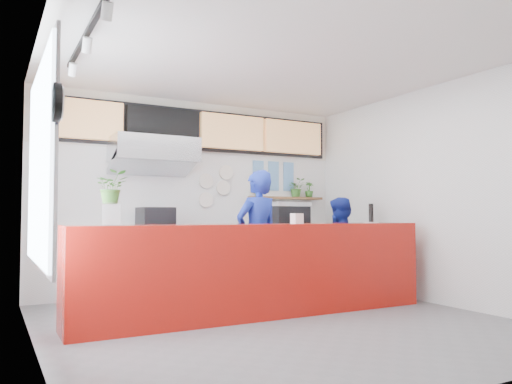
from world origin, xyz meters
name	(u,v)px	position (x,y,z in m)	size (l,w,h in m)	color
floor	(278,322)	(0.00, 0.00, 0.00)	(5.00, 5.00, 0.00)	slate
ceiling	(277,59)	(0.00, 0.00, 3.00)	(5.00, 5.00, 0.00)	silver
wall_back	(196,197)	(0.00, 2.50, 1.50)	(5.00, 5.00, 0.00)	white
wall_left	(39,182)	(-2.50, 0.00, 1.50)	(5.00, 5.00, 0.00)	white
wall_right	(434,194)	(2.50, 0.00, 1.50)	(5.00, 5.00, 0.00)	white
service_counter	(261,270)	(0.00, 0.40, 0.55)	(4.50, 0.60, 1.10)	#A9140C
cream_band	(197,127)	(0.00, 2.49, 2.60)	(5.00, 0.02, 0.80)	beige
prep_bench	(152,268)	(-0.80, 2.20, 0.45)	(1.80, 0.60, 0.90)	#B2B5BA
panini_oven	(155,222)	(-0.75, 2.20, 1.11)	(0.47, 0.47, 0.42)	black
extraction_hood	(154,150)	(-0.80, 2.15, 2.15)	(1.20, 0.70, 0.35)	#B2B5BA
hood_lip	(154,164)	(-0.80, 2.15, 1.95)	(1.20, 0.70, 0.08)	#B2B5BA
right_bench	(287,261)	(1.50, 2.20, 0.45)	(1.80, 0.60, 0.90)	#B2B5BA
espresso_machine	(285,220)	(1.46, 2.20, 1.12)	(0.70, 0.50, 0.45)	black
espresso_tray	(285,204)	(1.46, 2.20, 1.38)	(0.73, 0.51, 0.07)	#B9BCC1
herb_shelf	(286,198)	(1.60, 2.40, 1.50)	(1.40, 0.18, 0.04)	brown
menu_board_far_left	(83,119)	(-1.75, 2.38, 2.55)	(1.10, 0.10, 0.55)	tan
menu_board_mid_left	(163,126)	(-0.59, 2.38, 2.55)	(1.10, 0.10, 0.55)	black
menu_board_mid_right	(232,132)	(0.57, 2.38, 2.55)	(1.10, 0.10, 0.55)	tan
menu_board_far_right	(293,138)	(1.73, 2.38, 2.55)	(1.10, 0.10, 0.55)	tan
soffit	(198,130)	(0.00, 2.46, 2.55)	(4.80, 0.04, 0.65)	black
window_pane	(40,164)	(-2.47, 0.30, 1.70)	(0.04, 2.20, 1.90)	silver
window_frame	(42,164)	(-2.45, 0.30, 1.70)	(0.03, 2.30, 2.00)	#B2B5BA
wall_clock_rim	(57,103)	(-2.46, -0.90, 2.05)	(0.30, 0.30, 0.05)	black
wall_clock_face	(61,103)	(-2.43, -0.90, 2.05)	(0.26, 0.26, 0.02)	white
track_rail	(87,33)	(-2.10, 0.00, 2.94)	(0.05, 2.40, 0.04)	black
dec_plate_a	(206,181)	(0.15, 2.47, 1.75)	(0.24, 0.24, 0.03)	silver
dec_plate_b	(223,188)	(0.45, 2.47, 1.65)	(0.24, 0.24, 0.03)	silver
dec_plate_c	(206,200)	(0.15, 2.47, 1.45)	(0.24, 0.24, 0.03)	silver
dec_plate_d	(226,172)	(0.50, 2.47, 1.90)	(0.24, 0.24, 0.03)	silver
photo_frame_a	(258,168)	(1.10, 2.48, 2.00)	(0.20, 0.02, 0.25)	#598CBF
photo_frame_b	(274,169)	(1.40, 2.48, 2.00)	(0.20, 0.02, 0.25)	#598CBF
photo_frame_c	(288,170)	(1.70, 2.48, 2.00)	(0.20, 0.02, 0.25)	#598CBF
photo_frame_d	(258,183)	(1.10, 2.48, 1.75)	(0.20, 0.02, 0.25)	#598CBF
photo_frame_e	(274,183)	(1.40, 2.48, 1.75)	(0.20, 0.02, 0.25)	#598CBF
photo_frame_f	(288,184)	(1.70, 2.48, 1.75)	(0.20, 0.02, 0.25)	#598CBF
staff_center	(257,238)	(0.26, 0.95, 0.90)	(0.66, 0.43, 1.80)	navy
staff_right	(339,247)	(1.65, 1.00, 0.73)	(0.71, 0.56, 1.47)	navy
herb_a	(256,188)	(1.02, 2.40, 1.65)	(0.14, 0.09, 0.26)	#346925
herb_c	(296,188)	(1.81, 2.40, 1.68)	(0.29, 0.25, 0.32)	#346925
herb_d	(309,190)	(2.08, 2.40, 1.66)	(0.15, 0.14, 0.27)	#346925
glass_vase	(111,214)	(-1.77, 0.40, 1.22)	(0.19, 0.19, 0.24)	white
basil_vase	(112,187)	(-1.77, 0.40, 1.50)	(0.32, 0.27, 0.35)	#346925
napkin_holder	(297,219)	(0.46, 0.30, 1.16)	(0.15, 0.09, 0.13)	white
white_plate	(371,223)	(1.64, 0.30, 1.11)	(0.19, 0.19, 0.01)	white
pepper_mill	(371,213)	(1.64, 0.30, 1.24)	(0.06, 0.06, 0.25)	black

